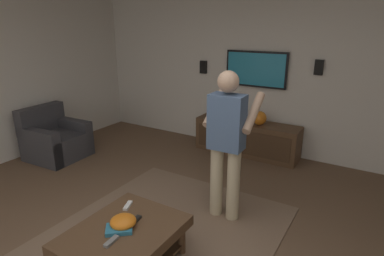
# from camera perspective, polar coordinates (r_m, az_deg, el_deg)

# --- Properties ---
(wall_back_tv) EXTENTS (0.10, 6.88, 2.76)m
(wall_back_tv) POSITION_cam_1_polar(r_m,az_deg,el_deg) (5.37, 14.15, 9.99)
(wall_back_tv) COLOR silver
(wall_back_tv) RESTS_ON ground
(area_rug) EXTENTS (3.16, 2.15, 0.01)m
(area_rug) POSITION_cam_1_polar(r_m,az_deg,el_deg) (3.30, -9.04, -21.15)
(area_rug) COLOR #7A604C
(area_rug) RESTS_ON ground
(armchair) EXTENTS (0.85, 0.85, 0.82)m
(armchair) POSITION_cam_1_polar(r_m,az_deg,el_deg) (5.65, -23.01, -2.07)
(armchair) COLOR #38383D
(armchair) RESTS_ON ground
(coffee_table) EXTENTS (1.00, 0.80, 0.40)m
(coffee_table) POSITION_cam_1_polar(r_m,az_deg,el_deg) (3.01, -11.91, -18.76)
(coffee_table) COLOR #513823
(coffee_table) RESTS_ON ground
(media_console) EXTENTS (0.45, 1.70, 0.55)m
(media_console) POSITION_cam_1_polar(r_m,az_deg,el_deg) (5.41, 9.62, -1.74)
(media_console) COLOR #513823
(media_console) RESTS_ON ground
(tv) EXTENTS (0.05, 1.02, 0.57)m
(tv) POSITION_cam_1_polar(r_m,az_deg,el_deg) (5.37, 11.23, 10.16)
(tv) COLOR black
(person_standing) EXTENTS (0.55, 0.55, 1.64)m
(person_standing) POSITION_cam_1_polar(r_m,az_deg,el_deg) (3.40, 6.20, -1.76)
(person_standing) COLOR #C6B793
(person_standing) RESTS_ON ground
(bowl) EXTENTS (0.23, 0.23, 0.10)m
(bowl) POSITION_cam_1_polar(r_m,az_deg,el_deg) (2.95, -12.08, -15.86)
(bowl) COLOR orange
(bowl) RESTS_ON coffee_table
(remote_white) EXTENTS (0.16, 0.10, 0.02)m
(remote_white) POSITION_cam_1_polar(r_m,az_deg,el_deg) (3.24, -11.28, -13.29)
(remote_white) COLOR white
(remote_white) RESTS_ON coffee_table
(remote_black) EXTENTS (0.15, 0.06, 0.02)m
(remote_black) POSITION_cam_1_polar(r_m,az_deg,el_deg) (3.02, -10.03, -15.79)
(remote_black) COLOR black
(remote_black) RESTS_ON coffee_table
(remote_grey) EXTENTS (0.15, 0.06, 0.02)m
(remote_grey) POSITION_cam_1_polar(r_m,az_deg,el_deg) (2.82, -14.06, -18.85)
(remote_grey) COLOR slate
(remote_grey) RESTS_ON coffee_table
(book) EXTENTS (0.26, 0.27, 0.04)m
(book) POSITION_cam_1_polar(r_m,az_deg,el_deg) (2.93, -12.76, -17.00)
(book) COLOR teal
(book) RESTS_ON coffee_table
(vase_round) EXTENTS (0.22, 0.22, 0.22)m
(vase_round) POSITION_cam_1_polar(r_m,az_deg,el_deg) (5.18, 11.85, 1.73)
(vase_round) COLOR orange
(vase_round) RESTS_ON media_console
(wall_speaker_left) EXTENTS (0.06, 0.12, 0.22)m
(wall_speaker_left) POSITION_cam_1_polar(r_m,az_deg,el_deg) (5.12, 21.51, 9.94)
(wall_speaker_left) COLOR black
(wall_speaker_right) EXTENTS (0.06, 0.12, 0.22)m
(wall_speaker_right) POSITION_cam_1_polar(r_m,az_deg,el_deg) (5.79, 2.03, 10.71)
(wall_speaker_right) COLOR black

